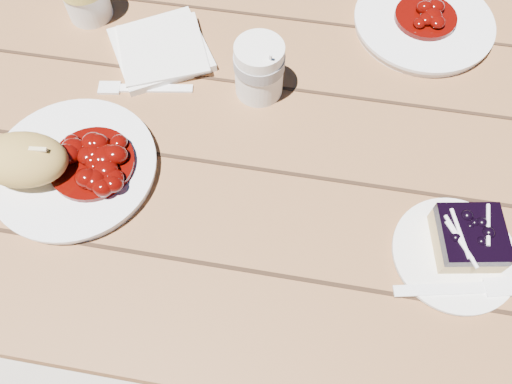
% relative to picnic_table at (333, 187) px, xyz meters
% --- Properties ---
extents(ground, '(60.00, 60.00, 0.00)m').
position_rel_picnic_table_xyz_m(ground, '(0.00, 0.00, -0.59)').
color(ground, '#AEA99D').
rests_on(ground, ground).
extents(picnic_table, '(2.00, 1.55, 0.75)m').
position_rel_picnic_table_xyz_m(picnic_table, '(0.00, 0.00, 0.00)').
color(picnic_table, brown).
rests_on(picnic_table, ground).
extents(main_plate, '(0.24, 0.24, 0.02)m').
position_rel_picnic_table_xyz_m(main_plate, '(-0.40, -0.13, 0.17)').
color(main_plate, white).
rests_on(main_plate, picnic_table).
extents(goulash_stew, '(0.13, 0.13, 0.04)m').
position_rel_picnic_table_xyz_m(goulash_stew, '(-0.37, -0.12, 0.20)').
color(goulash_stew, '#500502').
rests_on(goulash_stew, main_plate).
extents(bread_roll, '(0.14, 0.10, 0.07)m').
position_rel_picnic_table_xyz_m(bread_roll, '(-0.45, -0.15, 0.21)').
color(bread_roll, '#B28F44').
rests_on(bread_roll, main_plate).
extents(dessert_plate, '(0.16, 0.16, 0.01)m').
position_rel_picnic_table_xyz_m(dessert_plate, '(0.16, -0.17, 0.17)').
color(dessert_plate, white).
rests_on(dessert_plate, picnic_table).
extents(blueberry_cake, '(0.10, 0.10, 0.05)m').
position_rel_picnic_table_xyz_m(blueberry_cake, '(0.17, -0.16, 0.20)').
color(blueberry_cake, tan).
rests_on(blueberry_cake, dessert_plate).
extents(fork_dessert, '(0.16, 0.06, 0.00)m').
position_rel_picnic_table_xyz_m(fork_dessert, '(0.14, -0.23, 0.17)').
color(fork_dessert, white).
rests_on(fork_dessert, dessert_plate).
extents(coffee_cup, '(0.08, 0.08, 0.10)m').
position_rel_picnic_table_xyz_m(coffee_cup, '(-0.15, 0.07, 0.21)').
color(coffee_cup, white).
rests_on(coffee_cup, picnic_table).
extents(napkin_stack, '(0.21, 0.21, 0.01)m').
position_rel_picnic_table_xyz_m(napkin_stack, '(-0.33, 0.12, 0.17)').
color(napkin_stack, white).
rests_on(napkin_stack, picnic_table).
extents(fork_table, '(0.16, 0.05, 0.00)m').
position_rel_picnic_table_xyz_m(fork_table, '(-0.32, 0.04, 0.16)').
color(fork_table, white).
rests_on(fork_table, picnic_table).
extents(second_plate, '(0.24, 0.24, 0.02)m').
position_rel_picnic_table_xyz_m(second_plate, '(0.11, 0.26, 0.17)').
color(second_plate, white).
rests_on(second_plate, picnic_table).
extents(second_stew, '(0.11, 0.11, 0.04)m').
position_rel_picnic_table_xyz_m(second_stew, '(0.11, 0.26, 0.20)').
color(second_stew, '#500502').
rests_on(second_stew, second_plate).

